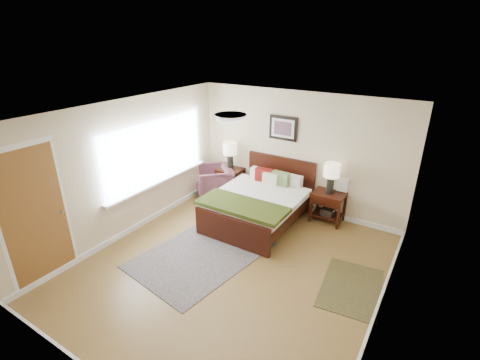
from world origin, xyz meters
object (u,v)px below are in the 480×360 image
(lamp_left, at_px, (230,151))
(lamp_right, at_px, (331,173))
(nightstand_right, at_px, (328,204))
(nightstand_left, at_px, (230,174))
(rug_persian, at_px, (202,254))
(armchair, at_px, (214,182))
(bed, at_px, (259,199))

(lamp_left, bearing_deg, lamp_right, 0.00)
(nightstand_right, bearing_deg, nightstand_left, -179.80)
(nightstand_left, bearing_deg, rug_persian, -68.08)
(armchair, distance_m, rug_persian, 2.36)
(nightstand_left, height_order, lamp_left, lamp_left)
(nightstand_right, bearing_deg, lamp_right, 90.00)
(nightstand_right, distance_m, armchair, 2.62)
(armchair, bearing_deg, lamp_right, 50.14)
(lamp_left, height_order, rug_persian, lamp_left)
(bed, relative_size, rug_persian, 0.89)
(nightstand_right, height_order, lamp_right, lamp_right)
(bed, relative_size, armchair, 2.53)
(nightstand_right, height_order, lamp_left, lamp_left)
(nightstand_right, height_order, rug_persian, nightstand_right)
(lamp_left, xyz_separation_m, rug_persian, (0.91, -2.28, -1.07))
(nightstand_left, distance_m, rug_persian, 2.49)
(bed, distance_m, nightstand_right, 1.38)
(bed, relative_size, lamp_left, 3.30)
(armchair, bearing_deg, bed, 25.54)
(nightstand_left, relative_size, armchair, 0.82)
(nightstand_right, relative_size, rug_persian, 0.28)
(nightstand_left, relative_size, rug_persian, 0.29)
(lamp_right, bearing_deg, nightstand_left, -179.46)
(bed, bearing_deg, rug_persian, -100.04)
(nightstand_left, distance_m, armchair, 0.40)
(nightstand_left, bearing_deg, armchair, -137.41)
(bed, xyz_separation_m, nightstand_right, (1.15, 0.75, -0.12))
(bed, height_order, lamp_right, lamp_right)
(nightstand_left, distance_m, lamp_left, 0.55)
(bed, xyz_separation_m, rug_persian, (-0.27, -1.52, -0.50))
(rug_persian, bearing_deg, bed, 88.38)
(nightstand_left, xyz_separation_m, rug_persian, (0.91, -2.26, -0.52))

